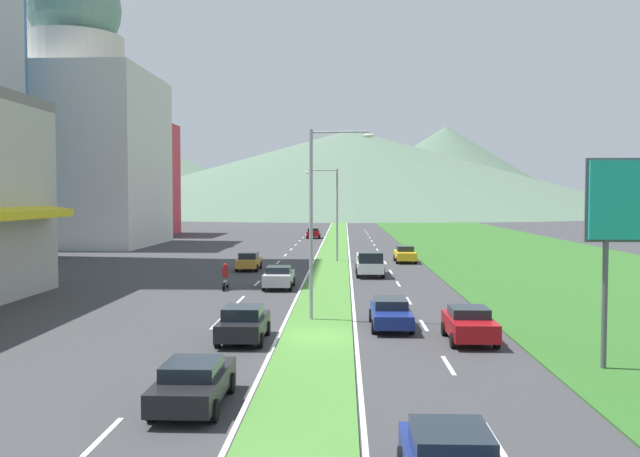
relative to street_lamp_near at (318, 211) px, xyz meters
The scene contains 52 objects.
ground_plane 6.96m from the street_lamp_near, 88.50° to the right, with size 600.00×600.00×0.00m, color #38383A.
grass_median 56.10m from the street_lamp_near, 89.89° to the left, with size 3.20×240.00×0.06m, color #477F33.
grass_verge_right 59.80m from the street_lamp_near, 69.65° to the left, with size 24.00×240.00×0.06m, color #2D6023.
lane_dash_left_1 18.11m from the street_lamp_near, 106.83° to the right, with size 0.16×2.80×0.01m, color silver.
lane_dash_left_2 11.56m from the street_lamp_near, 119.51° to the right, with size 0.16×2.80×0.01m, color silver.
lane_dash_left_3 7.56m from the street_lamp_near, 167.17° to the right, with size 0.16×2.80×0.01m, color silver.
lane_dash_left_4 9.93m from the street_lamp_near, 127.33° to the left, with size 0.16×2.80×0.01m, color silver.
lane_dash_left_5 16.07m from the street_lamp_near, 109.34° to the left, with size 0.16×2.80×0.01m, color silver.
lane_dash_left_6 23.14m from the street_lamp_near, 102.84° to the left, with size 0.16×2.80×0.01m, color silver.
lane_dash_left_7 30.51m from the street_lamp_near, 99.58° to the left, with size 0.16×2.80×0.01m, color silver.
lane_dash_left_8 38.01m from the street_lamp_near, 97.63° to the left, with size 0.16×2.80×0.01m, color silver.
lane_dash_left_9 45.56m from the street_lamp_near, 96.34° to the left, with size 0.16×2.80×0.01m, color silver.
lane_dash_left_10 53.15m from the street_lamp_near, 95.42° to the left, with size 0.16×2.80×0.01m, color silver.
lane_dash_left_11 60.76m from the street_lamp_near, 94.73° to the left, with size 0.16×2.80×0.01m, color silver.
lane_dash_left_12 68.39m from the street_lamp_near, 94.20° to the left, with size 0.16×2.80×0.01m, color silver.
lane_dash_left_13 76.03m from the street_lamp_near, 93.77° to the left, with size 0.16×2.80×0.01m, color silver.
lane_dash_left_14 83.68m from the street_lamp_near, 93.43° to the left, with size 0.16×2.80×0.01m, color silver.
lane_dash_left_15 91.33m from the street_lamp_near, 93.14° to the left, with size 0.16×2.80×0.01m, color silver.
lane_dash_right_1 18.17m from the street_lamp_near, 72.48° to the right, with size 0.16×2.80×0.01m, color silver.
lane_dash_right_2 11.65m from the street_lamp_near, 59.42° to the right, with size 0.16×2.80×0.01m, color silver.
lane_dash_right_3 7.70m from the street_lamp_near, 12.31° to the right, with size 0.16×2.80×0.01m, color silver.
lane_dash_right_4 10.04m from the street_lamp_near, 51.47° to the left, with size 0.16×2.80×0.01m, color silver.
lane_dash_right_5 16.14m from the street_lamp_near, 69.88° to the left, with size 0.16×2.80×0.01m, color silver.
lane_dash_right_6 23.19m from the street_lamp_near, 76.62° to the left, with size 0.16×2.80×0.01m, color silver.
lane_dash_right_7 30.55m from the street_lamp_near, 80.01° to the left, with size 0.16×2.80×0.01m, color silver.
lane_dash_right_8 38.03m from the street_lamp_near, 82.04° to the left, with size 0.16×2.80×0.01m, color silver.
lane_dash_right_9 45.58m from the street_lamp_near, 83.39° to the left, with size 0.16×2.80×0.01m, color silver.
lane_dash_right_10 53.17m from the street_lamp_near, 84.35° to the left, with size 0.16×2.80×0.01m, color silver.
lane_dash_right_11 60.78m from the street_lamp_near, 85.06° to the left, with size 0.16×2.80×0.01m, color silver.
lane_dash_right_12 68.41m from the street_lamp_near, 85.62° to the left, with size 0.16×2.80×0.01m, color silver.
lane_dash_right_13 76.05m from the street_lamp_near, 86.06° to the left, with size 0.16×2.80×0.01m, color silver.
lane_dash_right_14 83.69m from the street_lamp_near, 86.42° to the left, with size 0.16×2.80×0.01m, color silver.
lane_dash_right_15 91.34m from the street_lamp_near, 86.72° to the left, with size 0.16×2.80×0.01m, color silver.
edge_line_median_left 56.12m from the street_lamp_near, 91.68° to the left, with size 0.16×240.00×0.01m, color silver.
edge_line_median_right 56.13m from the street_lamp_near, 88.09° to the left, with size 0.16×240.00×0.01m, color silver.
domed_building 61.48m from the street_lamp_near, 122.90° to the left, with size 19.55×19.55×35.82m.
midrise_colored 81.48m from the street_lamp_near, 115.35° to the left, with size 15.44×15.44×18.38m, color #D83847.
hill_far_left 291.45m from the street_lamp_near, 108.72° to the left, with size 145.47×145.47×32.44m, color #516B56.
hill_far_center 241.43m from the street_lamp_near, 89.08° to the left, with size 234.87×234.87×33.61m, color #516B56.
hill_far_right 298.28m from the street_lamp_near, 80.20° to the left, with size 130.28×130.28×40.34m, color #516B56.
street_lamp_near is the anchor object (origin of this frame).
street_lamp_mid 30.58m from the street_lamp_near, 89.50° to the left, with size 3.16×0.28×8.95m.
car_0 9.52m from the street_lamp_near, 34.94° to the right, with size 2.00×4.01×1.49m.
car_1 24.24m from the street_lamp_near, 106.67° to the left, with size 1.88×4.21×1.54m.
car_2 6.25m from the street_lamp_near, 25.83° to the right, with size 1.95×4.73×1.38m.
car_3 31.22m from the street_lamp_near, 76.65° to the left, with size 1.96×4.54×1.57m.
car_4 66.36m from the street_lamp_near, 92.88° to the left, with size 2.02×4.01×1.54m.
car_6 15.11m from the street_lamp_near, 102.83° to the right, with size 1.98×4.44×1.41m.
car_7 7.56m from the street_lamp_near, 121.41° to the right, with size 2.01×4.11×1.55m.
car_8 12.91m from the street_lamp_near, 105.19° to the left, with size 1.99×4.13×1.53m.
pickup_truck_0 19.67m from the street_lamp_near, 79.95° to the left, with size 2.18×5.40×2.00m.
motorcycle_rider 13.61m from the street_lamp_near, 121.63° to the left, with size 0.36×2.00×1.80m.
Camera 1 is at (1.22, -29.25, 6.29)m, focal length 37.32 mm.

